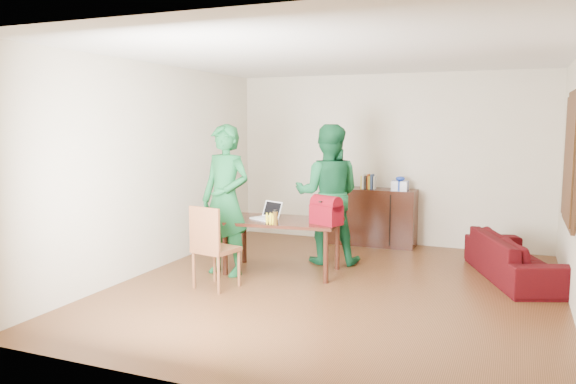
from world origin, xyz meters
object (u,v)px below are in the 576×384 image
at_px(person_far, 328,194).
at_px(laptop, 264,216).
at_px(red_bag, 326,213).
at_px(sofa, 516,258).
at_px(chair, 215,264).
at_px(bottle, 275,217).
at_px(person_near, 226,200).
at_px(table, 282,226).

xyz_separation_m(person_far, laptop, (-0.61, -0.78, -0.22)).
xyz_separation_m(red_bag, sofa, (2.19, 0.89, -0.56)).
height_order(chair, sofa, chair).
bearing_deg(laptop, person_far, 76.21).
bearing_deg(bottle, laptop, 133.07).
height_order(person_near, red_bag, person_near).
bearing_deg(chair, bottle, 58.80).
xyz_separation_m(person_near, red_bag, (1.26, 0.25, -0.13)).
bearing_deg(chair, person_near, 118.67).
distance_m(table, person_far, 0.89).
bearing_deg(sofa, person_near, 87.25).
bearing_deg(person_near, sofa, 28.07).
xyz_separation_m(person_far, sofa, (2.44, 0.08, -0.69)).
bearing_deg(table, laptop, -171.24).
relative_size(chair, bottle, 5.18).
distance_m(table, sofa, 2.95).
bearing_deg(table, bottle, -85.36).
height_order(table, red_bag, red_bag).
bearing_deg(table, sofa, 10.35).
height_order(person_far, red_bag, person_far).
relative_size(person_far, bottle, 10.09).
distance_m(person_near, laptop, 0.54).
distance_m(chair, person_near, 0.92).
relative_size(bottle, red_bag, 0.50).
xyz_separation_m(table, bottle, (0.07, -0.38, 0.18)).
distance_m(table, laptop, 0.27).
xyz_separation_m(chair, bottle, (0.53, 0.56, 0.50)).
bearing_deg(sofa, red_bag, 91.00).
relative_size(red_bag, sofa, 0.20).
bearing_deg(person_near, bottle, 6.96).
bearing_deg(person_near, person_far, 56.06).
xyz_separation_m(person_near, sofa, (3.45, 1.14, -0.69)).
distance_m(person_far, laptop, 1.02).
height_order(chair, bottle, chair).
bearing_deg(red_bag, sofa, 45.73).
height_order(table, person_near, person_near).
height_order(person_near, person_far, person_near).
relative_size(chair, red_bag, 2.59).
distance_m(chair, bottle, 0.92).
bearing_deg(bottle, person_far, 74.04).
relative_size(person_far, sofa, 1.03).
height_order(laptop, red_bag, red_bag).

